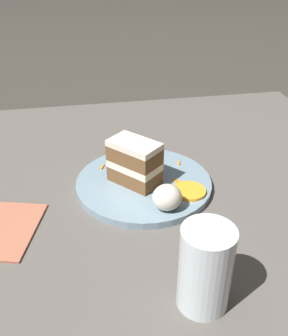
{
  "coord_description": "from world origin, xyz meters",
  "views": [
    {
      "loc": [
        0.12,
        0.62,
        0.46
      ],
      "look_at": [
        0.01,
        0.0,
        0.08
      ],
      "focal_mm": 42.0,
      "sensor_mm": 36.0,
      "label": 1
    }
  ],
  "objects_px": {
    "cream_dollop": "(167,197)",
    "drinking_glass": "(205,273)",
    "plate": "(144,184)",
    "orange_garnish": "(189,191)",
    "cake_slice": "(135,162)"
  },
  "relations": [
    {
      "from": "cream_dollop",
      "to": "drinking_glass",
      "type": "relative_size",
      "value": 0.42
    },
    {
      "from": "drinking_glass",
      "to": "plate",
      "type": "bearing_deg",
      "value": -84.57
    },
    {
      "from": "plate",
      "to": "orange_garnish",
      "type": "bearing_deg",
      "value": 145.55
    },
    {
      "from": "drinking_glass",
      "to": "orange_garnish",
      "type": "bearing_deg",
      "value": -101.87
    },
    {
      "from": "plate",
      "to": "orange_garnish",
      "type": "height_order",
      "value": "orange_garnish"
    },
    {
      "from": "cake_slice",
      "to": "cream_dollop",
      "type": "bearing_deg",
      "value": -108.96
    },
    {
      "from": "orange_garnish",
      "to": "cream_dollop",
      "type": "bearing_deg",
      "value": 37.49
    },
    {
      "from": "plate",
      "to": "orange_garnish",
      "type": "xyz_separation_m",
      "value": [
        -0.08,
        0.05,
        0.01
      ]
    },
    {
      "from": "cream_dollop",
      "to": "drinking_glass",
      "type": "distance_m",
      "value": 0.19
    },
    {
      "from": "cake_slice",
      "to": "orange_garnish",
      "type": "xyz_separation_m",
      "value": [
        -0.09,
        0.06,
        -0.04
      ]
    },
    {
      "from": "cake_slice",
      "to": "cream_dollop",
      "type": "distance_m",
      "value": 0.11
    },
    {
      "from": "cream_dollop",
      "to": "drinking_glass",
      "type": "xyz_separation_m",
      "value": [
        -0.0,
        0.19,
        0.02
      ]
    },
    {
      "from": "orange_garnish",
      "to": "cake_slice",
      "type": "bearing_deg",
      "value": -30.84
    },
    {
      "from": "cake_slice",
      "to": "drinking_glass",
      "type": "xyz_separation_m",
      "value": [
        -0.04,
        0.29,
        -0.0
      ]
    },
    {
      "from": "cream_dollop",
      "to": "orange_garnish",
      "type": "height_order",
      "value": "cream_dollop"
    }
  ]
}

